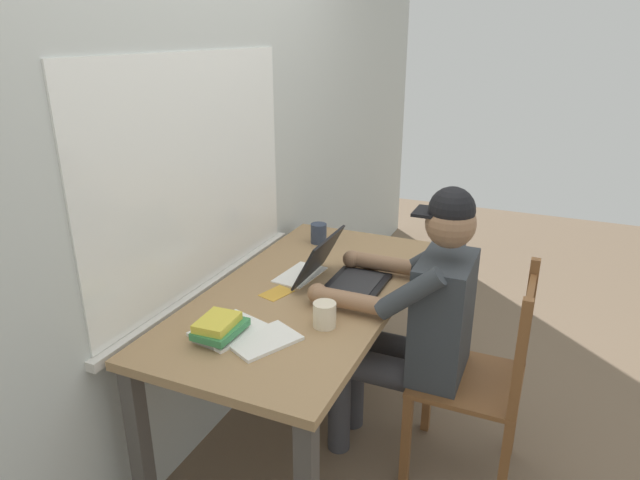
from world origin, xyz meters
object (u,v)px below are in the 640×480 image
Objects in this scene: book_stack_main at (219,328)px; landscape_photo_print at (277,293)px; desk at (307,310)px; coffee_mug_dark at (319,233)px; seated_person at (416,317)px; wooden_chair at (481,380)px; computer_mouse at (370,264)px; coffee_mug_white at (325,314)px; laptop at (341,274)px.

landscape_photo_print is at bearing -2.60° from book_stack_main.
desk is 0.57m from coffee_mug_dark.
wooden_chair is at bearing -90.00° from seated_person.
book_stack_main is (-0.81, 0.28, 0.02)m from computer_mouse.
coffee_mug_dark is (0.44, 0.91, 0.35)m from wooden_chair.
book_stack_main is at bearing 123.54° from wooden_chair.
computer_mouse is 0.49m from landscape_photo_print.
coffee_mug_white is (-0.33, 0.54, 0.35)m from wooden_chair.
computer_mouse is at bearing -16.50° from landscape_photo_print.
book_stack_main reaches higher than landscape_photo_print.
seated_person is 10.43× the size of coffee_mug_dark.
seated_person is 0.81m from book_stack_main.
seated_person is at bearing 90.00° from wooden_chair.
desk is 0.16m from landscape_photo_print.
wooden_chair reaches higher than book_stack_main.
coffee_mug_dark is at bearing 54.73° from seated_person.
laptop is 0.28m from landscape_photo_print.
book_stack_main is 0.40m from landscape_photo_print.
coffee_mug_dark reaches higher than landscape_photo_print.
seated_person is at bearing -125.27° from coffee_mug_dark.
desk is 15.21× the size of computer_mouse.
wooden_chair is at bearing -91.43° from laptop.
desk is 0.21m from laptop.
laptop reaches higher than landscape_photo_print.
laptop is at bearing 87.38° from seated_person.
laptop is 2.73× the size of coffee_mug_white.
landscape_photo_print is (0.40, -0.02, -0.04)m from book_stack_main.
book_stack_main is at bearing 126.69° from coffee_mug_white.
computer_mouse reaches higher than landscape_photo_print.
laptop is at bearing -21.67° from book_stack_main.
coffee_mug_dark is 0.62m from landscape_photo_print.
desk is 1.62× the size of wooden_chair.
coffee_mug_dark is at bearing 34.04° from laptop.
wooden_chair is 7.60× the size of coffee_mug_white.
laptop is 0.24m from computer_mouse.
computer_mouse is (0.32, -0.17, 0.11)m from desk.
seated_person is 3.69× the size of laptop.
laptop is at bearing 166.78° from computer_mouse.
desk is at bearing 152.70° from computer_mouse.
desk is at bearing -13.54° from book_stack_main.
coffee_mug_white reaches higher than book_stack_main.
laptop reaches higher than coffee_mug_white.
coffee_mug_white reaches higher than landscape_photo_print.
wooden_chair reaches higher than desk.
book_stack_main is 1.45× the size of landscape_photo_print.
wooden_chair is 2.78× the size of laptop.
wooden_chair is 4.96× the size of book_stack_main.
computer_mouse is 0.77× the size of landscape_photo_print.
computer_mouse is 0.58m from coffee_mug_white.
coffee_mug_white is at bearing -53.31° from book_stack_main.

